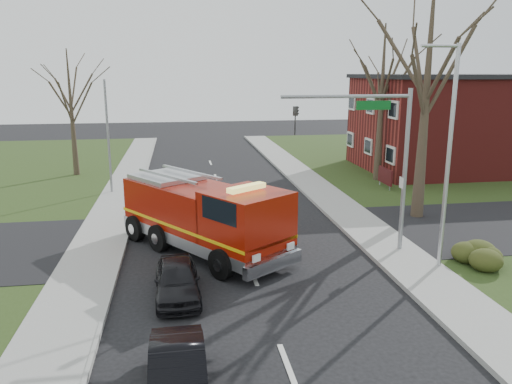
{
  "coord_description": "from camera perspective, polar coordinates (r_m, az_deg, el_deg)",
  "views": [
    {
      "loc": [
        -2.59,
        -17.27,
        7.42
      ],
      "look_at": [
        0.88,
        4.92,
        2.0
      ],
      "focal_mm": 35.0,
      "sensor_mm": 36.0,
      "label": 1
    }
  ],
  "objects": [
    {
      "name": "parked_car_gray",
      "position": [
        12.36,
        -8.93,
        -19.99
      ],
      "size": [
        1.36,
        3.77,
        1.24
      ],
      "primitive_type": "imported",
      "rotation": [
        0.0,
        0.0,
        0.01
      ],
      "color": "black",
      "rests_on": "ground"
    },
    {
      "name": "streetlight_pole",
      "position": [
        19.6,
        21.05,
        4.25
      ],
      "size": [
        1.48,
        0.16,
        8.4
      ],
      "color": "#B7BABF",
      "rests_on": "ground"
    },
    {
      "name": "brick_building",
      "position": [
        41.52,
        22.67,
        7.34
      ],
      "size": [
        15.4,
        10.4,
        7.25
      ],
      "color": "maroon",
      "rests_on": "ground"
    },
    {
      "name": "sidewalk_left",
      "position": [
        19.11,
        -19.35,
        -9.85
      ],
      "size": [
        2.4,
        80.0,
        0.15
      ],
      "primitive_type": "cube",
      "color": "gray",
      "rests_on": "ground"
    },
    {
      "name": "ground",
      "position": [
        18.97,
        -0.34,
        -9.46
      ],
      "size": [
        120.0,
        120.0,
        0.0
      ],
      "primitive_type": "plane",
      "color": "black",
      "rests_on": "ground"
    },
    {
      "name": "bare_tree_left",
      "position": [
        38.04,
        -20.44,
        9.94
      ],
      "size": [
        4.5,
        4.5,
        9.0
      ],
      "color": "#372C20",
      "rests_on": "ground"
    },
    {
      "name": "parked_car_maroon",
      "position": [
        17.22,
        -9.0,
        -9.85
      ],
      "size": [
        1.59,
        3.71,
        1.25
      ],
      "primitive_type": "imported",
      "rotation": [
        0.0,
        0.0,
        0.03
      ],
      "color": "black",
      "rests_on": "ground"
    },
    {
      "name": "bare_tree_near",
      "position": [
        26.22,
        19.05,
        12.84
      ],
      "size": [
        6.0,
        6.0,
        12.0
      ],
      "color": "#372C20",
      "rests_on": "ground"
    },
    {
      "name": "hedge_corner",
      "position": [
        21.11,
        25.22,
        -6.69
      ],
      "size": [
        2.8,
        2.0,
        0.9
      ],
      "primitive_type": "ellipsoid",
      "color": "#283413",
      "rests_on": "lawn_right"
    },
    {
      "name": "fire_engine",
      "position": [
        20.95,
        -5.88,
        -2.93
      ],
      "size": [
        6.99,
        8.3,
        3.3
      ],
      "rotation": [
        0.0,
        0.0,
        0.61
      ],
      "color": "maroon",
      "rests_on": "ground"
    },
    {
      "name": "traffic_signal_mast",
      "position": [
        20.5,
        13.61,
        5.59
      ],
      "size": [
        5.29,
        0.18,
        6.8
      ],
      "color": "gray",
      "rests_on": "ground"
    },
    {
      "name": "utility_pole_far",
      "position": [
        31.79,
        -16.53,
        5.93
      ],
      "size": [
        0.14,
        0.14,
        7.0
      ],
      "primitive_type": "cylinder",
      "color": "gray",
      "rests_on": "ground"
    },
    {
      "name": "health_center_sign",
      "position": [
        33.17,
        14.54,
        1.76
      ],
      "size": [
        0.12,
        2.0,
        1.4
      ],
      "color": "#410F12",
      "rests_on": "ground"
    },
    {
      "name": "bare_tree_far",
      "position": [
        35.02,
        14.23,
        11.64
      ],
      "size": [
        5.25,
        5.25,
        10.5
      ],
      "color": "#372C20",
      "rests_on": "ground"
    },
    {
      "name": "sidewalk_right",
      "position": [
        20.72,
        17.03,
        -7.82
      ],
      "size": [
        2.4,
        80.0,
        0.15
      ],
      "primitive_type": "cube",
      "color": "gray",
      "rests_on": "ground"
    }
  ]
}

